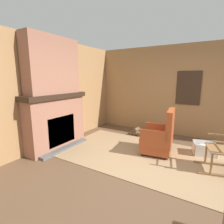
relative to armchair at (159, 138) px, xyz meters
The scene contains 12 objects.
ground_plane 1.01m from the armchair, 85.86° to the right, with size 14.00×14.00×0.00m, color brown.
wood_panel_wall_left 2.84m from the armchair, 159.47° to the right, with size 0.06×5.69×2.64m.
wood_panel_wall_back 1.89m from the armchair, 87.44° to the left, with size 5.69×0.09×2.64m.
fireplace_hearth 2.47m from the armchair, 157.50° to the right, with size 0.61×1.65×1.33m.
chimney_breast 2.94m from the armchair, 157.61° to the right, with size 0.35×1.37×1.29m.
area_rug 0.60m from the armchair, 140.02° to the right, with size 3.61×2.14×0.01m.
armchair is the anchor object (origin of this frame).
rocking_chair 1.25m from the armchair, ahead, with size 0.89×0.66×1.22m.
firewood_stack 1.42m from the armchair, 133.77° to the left, with size 0.38×0.35×0.22m.
laundry_basket 1.02m from the armchair, 26.23° to the left, with size 0.53×0.48×0.28m.
oil_lamp_vase 2.91m from the armchair, 148.80° to the right, with size 0.12×0.12×0.24m.
storage_case 2.64m from the armchair, 162.44° to the right, with size 0.15×0.21×0.12m.
Camera 1 is at (0.95, -2.83, 1.71)m, focal length 28.00 mm.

